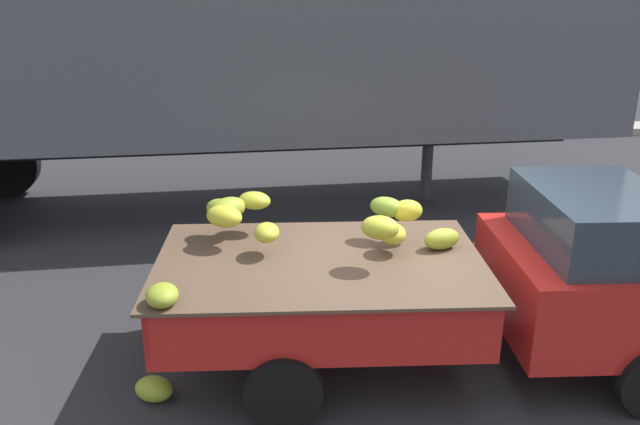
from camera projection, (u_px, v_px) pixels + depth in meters
ground at (419, 356)px, 6.24m from camera, size 220.00×220.00×0.00m
curb_strip at (322, 136)px, 14.62m from camera, size 80.00×0.80×0.16m
pickup_truck at (543, 275)px, 5.90m from camera, size 5.27×2.16×1.70m
semi_trailer at (212, 44)px, 9.37m from camera, size 12.09×3.07×3.95m
fallen_banana_bunch_near_tailgate at (154, 389)px, 5.56m from camera, size 0.43×0.39×0.21m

